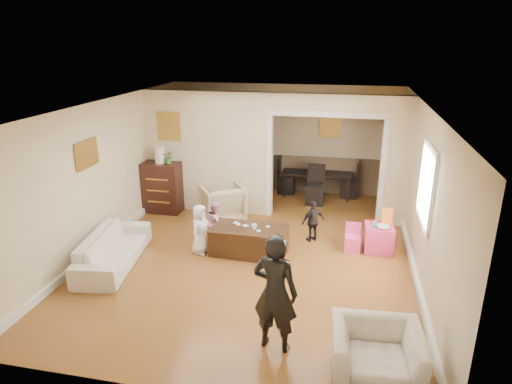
% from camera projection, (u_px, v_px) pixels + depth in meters
% --- Properties ---
extents(floor, '(7.00, 7.00, 0.00)m').
position_uv_depth(floor, '(254.00, 251.00, 8.07)').
color(floor, '#9D6428').
rests_on(floor, ground).
extents(partition_left, '(2.75, 0.18, 2.60)m').
position_uv_depth(partition_left, '(208.00, 153.00, 9.58)').
color(partition_left, beige).
rests_on(partition_left, ground).
extents(partition_right, '(0.55, 0.18, 2.60)m').
position_uv_depth(partition_right, '(396.00, 162.00, 8.83)').
color(partition_right, beige).
rests_on(partition_right, ground).
extents(partition_header, '(2.22, 0.18, 0.35)m').
position_uv_depth(partition_header, '(328.00, 103.00, 8.73)').
color(partition_header, beige).
rests_on(partition_header, partition_right).
extents(window_pane, '(0.03, 0.95, 1.10)m').
position_uv_depth(window_pane, '(427.00, 186.00, 6.66)').
color(window_pane, white).
rests_on(window_pane, ground).
extents(framed_art_partition, '(0.45, 0.03, 0.55)m').
position_uv_depth(framed_art_partition, '(169.00, 126.00, 9.47)').
color(framed_art_partition, brown).
rests_on(framed_art_partition, partition_left).
extents(framed_art_sofa_wall, '(0.03, 0.55, 0.40)m').
position_uv_depth(framed_art_sofa_wall, '(87.00, 154.00, 7.46)').
color(framed_art_sofa_wall, brown).
extents(framed_art_alcove, '(0.45, 0.03, 0.55)m').
position_uv_depth(framed_art_alcove, '(330.00, 125.00, 10.48)').
color(framed_art_alcove, brown).
extents(sofa, '(1.00, 1.99, 0.55)m').
position_uv_depth(sofa, '(113.00, 249.00, 7.52)').
color(sofa, silver).
rests_on(sofa, ground).
extents(armchair_back, '(1.13, 1.14, 0.76)m').
position_uv_depth(armchair_back, '(222.00, 203.00, 9.31)').
color(armchair_back, tan).
rests_on(armchair_back, ground).
extents(armchair_front, '(1.03, 0.92, 0.63)m').
position_uv_depth(armchair_front, '(376.00, 356.00, 4.94)').
color(armchair_front, silver).
rests_on(armchair_front, ground).
extents(dresser, '(0.80, 0.45, 1.11)m').
position_uv_depth(dresser, '(162.00, 187.00, 9.72)').
color(dresser, black).
rests_on(dresser, ground).
extents(table_lamp, '(0.22, 0.22, 0.36)m').
position_uv_depth(table_lamp, '(160.00, 155.00, 9.48)').
color(table_lamp, beige).
rests_on(table_lamp, dresser).
extents(potted_plant, '(0.25, 0.22, 0.28)m').
position_uv_depth(potted_plant, '(169.00, 157.00, 9.45)').
color(potted_plant, '#468039').
rests_on(potted_plant, dresser).
extents(coffee_table, '(1.34, 0.71, 0.49)m').
position_uv_depth(coffee_table, '(249.00, 241.00, 7.90)').
color(coffee_table, '#3B2212').
rests_on(coffee_table, ground).
extents(coffee_cup, '(0.11, 0.11, 0.09)m').
position_uv_depth(coffee_cup, '(254.00, 227.00, 7.74)').
color(coffee_cup, white).
rests_on(coffee_cup, coffee_table).
extents(play_table, '(0.51, 0.51, 0.48)m').
position_uv_depth(play_table, '(379.00, 238.00, 8.01)').
color(play_table, '#E23B76').
rests_on(play_table, ground).
extents(cereal_box, '(0.20, 0.07, 0.30)m').
position_uv_depth(cereal_box, '(387.00, 216.00, 7.95)').
color(cereal_box, yellow).
rests_on(cereal_box, play_table).
extents(cyan_cup, '(0.08, 0.08, 0.08)m').
position_uv_depth(cyan_cup, '(374.00, 224.00, 7.89)').
color(cyan_cup, '#2AB0D3').
rests_on(cyan_cup, play_table).
extents(toy_block, '(0.10, 0.09, 0.05)m').
position_uv_depth(toy_block, '(373.00, 221.00, 8.05)').
color(toy_block, red).
rests_on(toy_block, play_table).
extents(play_bowl, '(0.23, 0.23, 0.06)m').
position_uv_depth(play_bowl, '(383.00, 227.00, 7.80)').
color(play_bowl, white).
rests_on(play_bowl, play_table).
extents(dining_table, '(1.70, 0.98, 0.59)m').
position_uv_depth(dining_table, '(317.00, 183.00, 10.85)').
color(dining_table, black).
rests_on(dining_table, ground).
extents(adult_person, '(0.61, 0.46, 1.53)m').
position_uv_depth(adult_person, '(275.00, 293.00, 5.33)').
color(adult_person, black).
rests_on(adult_person, ground).
extents(child_kneel_a, '(0.37, 0.49, 0.90)m').
position_uv_depth(child_kneel_a, '(200.00, 229.00, 7.86)').
color(child_kneel_a, white).
rests_on(child_kneel_a, ground).
extents(child_kneel_b, '(0.42, 0.47, 0.82)m').
position_uv_depth(child_kneel_b, '(216.00, 222.00, 8.26)').
color(child_kneel_b, pink).
rests_on(child_kneel_b, ground).
extents(child_toddler, '(0.49, 0.44, 0.80)m').
position_uv_depth(child_toddler, '(313.00, 221.00, 8.34)').
color(child_toddler, black).
rests_on(child_toddler, ground).
extents(craft_papers, '(0.67, 0.36, 0.00)m').
position_uv_depth(craft_papers, '(248.00, 225.00, 7.90)').
color(craft_papers, white).
rests_on(craft_papers, coffee_table).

